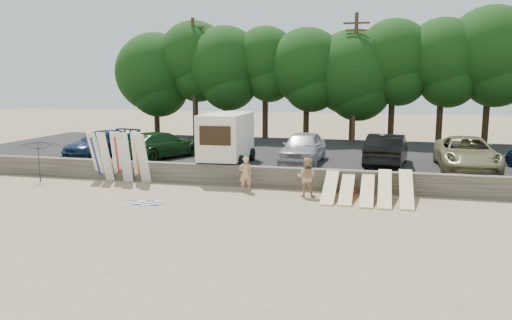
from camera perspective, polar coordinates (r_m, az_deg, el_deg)
The scene contains 28 objects.
ground at distance 20.96m, azimuth 3.11°, elevation -4.98°, with size 120.00×120.00×0.00m, color tan.
seawall at distance 23.73m, azimuth 4.49°, elevation -2.09°, with size 44.00×0.50×1.00m, color #6B6356.
parking_lot at distance 31.07m, azimuth 6.77°, elevation 0.25°, with size 44.00×14.50×0.70m, color #282828.
treeline at distance 37.73m, azimuth 7.68°, elevation 10.89°, with size 33.73×6.47×9.45m.
utility_poles at distance 36.02m, azimuth 11.24°, elevation 9.45°, with size 25.80×0.26×9.00m.
box_trailer at distance 26.37m, azimuth -3.41°, elevation 2.78°, with size 2.54×4.31×2.68m.
car_0 at distance 30.66m, azimuth -17.28°, elevation 1.82°, with size 2.04×5.03×1.46m, color #142849.
car_1 at distance 29.02m, azimuth -10.78°, elevation 1.72°, with size 2.11×5.18×1.50m, color black.
car_2 at distance 26.82m, azimuth 5.40°, elevation 1.44°, with size 1.99×4.94×1.68m, color #B3B3B9.
car_3 at distance 26.53m, azimuth 14.71°, elevation 1.11°, with size 1.79×5.13×1.69m, color black.
car_4 at distance 26.81m, azimuth 22.91°, elevation 0.70°, with size 2.71×5.87×1.63m, color #887F57.
surfboard_upright_0 at distance 26.79m, azimuth -17.80°, elevation 0.41°, with size 0.50×0.06×2.60m, color white.
surfboard_upright_1 at distance 26.36m, azimuth -16.82°, elevation 0.35°, with size 0.50×0.06×2.60m, color white.
surfboard_upright_2 at distance 26.29m, azimuth -15.57°, elevation 0.42°, with size 0.50×0.06×2.60m, color white.
surfboard_upright_3 at distance 25.78m, azimuth -14.71°, elevation 0.28°, with size 0.50×0.06×2.60m, color white.
surfboard_upright_4 at distance 25.74m, azimuth -13.36°, elevation 0.33°, with size 0.50×0.06×2.60m, color white.
surfboard_upright_5 at distance 25.36m, azimuth -12.83°, elevation 0.14°, with size 0.50×0.06×2.60m, color white.
surfboard_low_0 at distance 21.99m, azimuth 8.46°, elevation -3.04°, with size 0.56×3.00×0.07m, color #FDE29F.
surfboard_low_1 at distance 22.02m, azimuth 10.35°, elevation -3.18°, with size 0.56×3.00×0.07m, color #FDE29F.
surfboard_low_2 at distance 21.84m, azimuth 12.60°, elevation -3.37°, with size 0.56×3.00×0.07m, color #FDE29F.
surfboard_low_3 at distance 21.77m, azimuth 14.50°, elevation -3.16°, with size 0.56×3.00×0.07m, color #FDE29F.
surfboard_low_4 at distance 21.87m, azimuth 16.80°, elevation -3.17°, with size 0.56×3.00×0.07m, color #FDE29F.
beachgoer_a at distance 23.00m, azimuth -1.22°, elevation -1.62°, with size 0.60×0.39×1.64m, color tan.
beachgoer_b at distance 22.09m, azimuth 5.78°, elevation -1.96°, with size 0.85×0.66×1.75m, color tan.
cooler at distance 23.02m, azimuth 8.13°, elevation -3.37°, with size 0.38×0.30×0.32m, color green.
gear_bag at distance 22.95m, azimuth 10.92°, elevation -3.61°, with size 0.30×0.25×0.22m, color #DC4519.
beach_towel at distance 21.51m, azimuth -12.74°, elevation -4.81°, with size 1.50×1.50×0.00m, color white.
beach_umbrella at distance 27.53m, azimuth -23.45°, elevation -0.08°, with size 2.32×2.36×2.13m, color black.
Camera 1 is at (3.79, -19.98, 5.08)m, focal length 35.00 mm.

